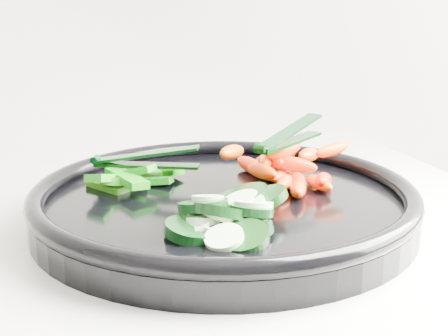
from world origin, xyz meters
name	(u,v)px	position (x,y,z in m)	size (l,w,h in m)	color
veggie_tray	(224,202)	(0.69, 1.64, 0.95)	(0.46, 0.46, 0.04)	black
cucumber_pile	(221,217)	(0.66, 1.57, 0.96)	(0.14, 0.12, 0.04)	black
carrot_pile	(283,166)	(0.76, 1.67, 0.97)	(0.15, 0.15, 0.05)	#FF2B00
pepper_pile	(128,179)	(0.61, 1.71, 0.96)	(0.11, 0.10, 0.04)	#0A710F
tong_carrot	(288,137)	(0.77, 1.67, 1.00)	(0.10, 0.08, 0.02)	black
tong_pepper	(143,160)	(0.62, 1.71, 0.98)	(0.11, 0.06, 0.02)	black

